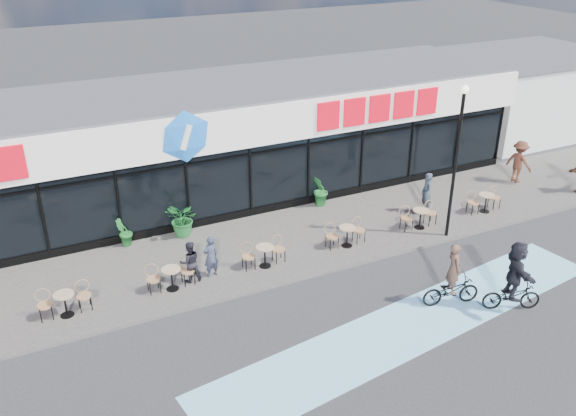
{
  "coord_description": "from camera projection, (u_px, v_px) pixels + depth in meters",
  "views": [
    {
      "loc": [
        -5.63,
        -12.91,
        10.66
      ],
      "look_at": [
        2.39,
        3.5,
        1.93
      ],
      "focal_mm": 38.0,
      "sensor_mm": 36.0,
      "label": 1
    }
  ],
  "objects": [
    {
      "name": "bistro_set_3",
      "position": [
        171.0,
        275.0,
        19.03
      ],
      "size": [
        1.54,
        0.62,
        0.9
      ],
      "color": "tan",
      "rests_on": "sidewalk"
    },
    {
      "name": "bistro_set_4",
      "position": [
        264.0,
        253.0,
        20.29
      ],
      "size": [
        1.54,
        0.62,
        0.9
      ],
      "color": "tan",
      "rests_on": "sidewalk"
    },
    {
      "name": "bistro_set_6",
      "position": [
        419.0,
        216.0,
        22.82
      ],
      "size": [
        1.54,
        0.62,
        0.9
      ],
      "color": "tan",
      "rests_on": "sidewalk"
    },
    {
      "name": "sidewalk",
      "position": [
        213.0,
        259.0,
        20.92
      ],
      "size": [
        44.0,
        5.0,
        0.1
      ],
      "primitive_type": "cube",
      "color": "#5A5450",
      "rests_on": "ground"
    },
    {
      "name": "potted_plant_mid",
      "position": [
        183.0,
        219.0,
        22.11
      ],
      "size": [
        1.39,
        1.48,
        1.31
      ],
      "primitive_type": "imported",
      "rotation": [
        0.0,
        0.0,
        5.09
      ],
      "color": "#1A5D27",
      "rests_on": "sidewalk"
    },
    {
      "name": "patron_left",
      "position": [
        211.0,
        256.0,
        19.56
      ],
      "size": [
        0.59,
        0.46,
        1.45
      ],
      "primitive_type": "imported",
      "rotation": [
        0.0,
        0.0,
        3.38
      ],
      "color": "#2D3346",
      "rests_on": "sidewalk"
    },
    {
      "name": "bistro_set_7",
      "position": [
        484.0,
        200.0,
        24.08
      ],
      "size": [
        1.54,
        0.62,
        0.9
      ],
      "color": "tan",
      "rests_on": "sidewalk"
    },
    {
      "name": "potted_plant_left",
      "position": [
        124.0,
        232.0,
        21.45
      ],
      "size": [
        0.74,
        0.69,
        1.07
      ],
      "primitive_type": "imported",
      "rotation": [
        0.0,
        0.0,
        3.63
      ],
      "color": "#1C6325",
      "rests_on": "sidewalk"
    },
    {
      "name": "ground",
      "position": [
        266.0,
        333.0,
        17.29
      ],
      "size": [
        120.0,
        120.0,
        0.0
      ],
      "primitive_type": "plane",
      "color": "#28282B",
      "rests_on": "ground"
    },
    {
      "name": "potted_plant_right",
      "position": [
        321.0,
        191.0,
        24.4
      ],
      "size": [
        0.87,
        0.92,
        1.31
      ],
      "primitive_type": "imported",
      "rotation": [
        0.0,
        0.0,
        4.16
      ],
      "color": "#1D6629",
      "rests_on": "sidewalk"
    },
    {
      "name": "cyclist_b",
      "position": [
        452.0,
        285.0,
        18.31
      ],
      "size": [
        1.89,
        1.04,
        2.07
      ],
      "color": "black",
      "rests_on": "ground"
    },
    {
      "name": "bistro_set_5",
      "position": [
        346.0,
        233.0,
        21.55
      ],
      "size": [
        1.54,
        0.62,
        0.9
      ],
      "color": "tan",
      "rests_on": "sidewalk"
    },
    {
      "name": "building",
      "position": [
        164.0,
        148.0,
        24.33
      ],
      "size": [
        30.6,
        6.57,
        4.75
      ],
      "color": "black",
      "rests_on": "ground"
    },
    {
      "name": "bike_lane",
      "position": [
        413.0,
        324.0,
        17.66
      ],
      "size": [
        14.17,
        4.13,
        0.01
      ],
      "primitive_type": "cube",
      "rotation": [
        0.0,
        0.0,
        0.14
      ],
      "color": "#7AC4E7",
      "rests_on": "ground"
    },
    {
      "name": "lamp_post",
      "position": [
        457.0,
        151.0,
        20.99
      ],
      "size": [
        0.28,
        0.28,
        5.58
      ],
      "color": "black",
      "rests_on": "sidewalk"
    },
    {
      "name": "patron_right",
      "position": [
        190.0,
        262.0,
        19.29
      ],
      "size": [
        0.72,
        0.59,
        1.4
      ],
      "primitive_type": "imported",
      "rotation": [
        0.0,
        0.0,
        3.06
      ],
      "color": "black",
      "rests_on": "sidewalk"
    },
    {
      "name": "cyclist_a",
      "position": [
        514.0,
        280.0,
        17.94
      ],
      "size": [
        1.84,
        1.75,
        2.26
      ],
      "color": "black",
      "rests_on": "ground"
    },
    {
      "name": "bistro_set_2",
      "position": [
        65.0,
        301.0,
        17.77
      ],
      "size": [
        1.54,
        0.62,
        0.9
      ],
      "color": "tan",
      "rests_on": "sidewalk"
    },
    {
      "name": "pedestrian_b",
      "position": [
        519.0,
        162.0,
        26.56
      ],
      "size": [
        0.91,
        1.32,
        1.87
      ],
      "primitive_type": "imported",
      "rotation": [
        0.0,
        0.0,
        1.76
      ],
      "color": "#4C281B",
      "rests_on": "sidewalk"
    },
    {
      "name": "pedestrian_a",
      "position": [
        426.0,
        193.0,
        23.78
      ],
      "size": [
        0.57,
        0.7,
        1.65
      ],
      "primitive_type": "imported",
      "rotation": [
        0.0,
        0.0,
        -1.9
      ],
      "color": "#2C3A45",
      "rests_on": "sidewalk"
    },
    {
      "name": "neighbour_building",
      "position": [
        524.0,
        91.0,
        33.44
      ],
      "size": [
        9.2,
        7.2,
        4.11
      ],
      "color": "silver",
      "rests_on": "ground"
    }
  ]
}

